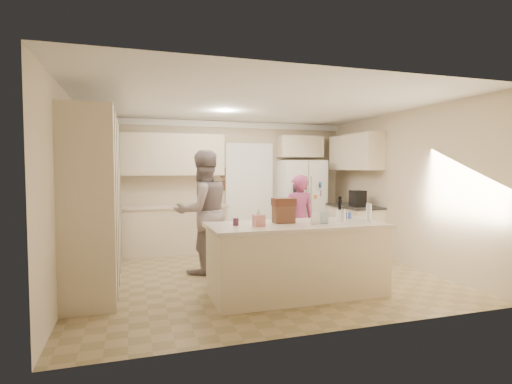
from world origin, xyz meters
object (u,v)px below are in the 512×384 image
object	(u,v)px
tissue_box	(259,221)
dollhouse_body	(284,214)
coffee_maker	(358,198)
utensil_crock	(341,215)
teen_boy	(203,212)
island_base	(297,261)
teen_girl	(298,219)
refrigerator	(301,203)

from	to	relation	value
tissue_box	dollhouse_body	distance (m)	0.45
coffee_maker	utensil_crock	size ratio (longest dim) A/B	2.00
coffee_maker	teen_boy	size ratio (longest dim) A/B	0.16
island_base	tissue_box	distance (m)	0.79
coffee_maker	tissue_box	bearing A→B (deg)	-142.43
utensil_crock	tissue_box	size ratio (longest dim) A/B	1.07
coffee_maker	dollhouse_body	bearing A→B (deg)	-140.71
coffee_maker	dollhouse_body	size ratio (longest dim) A/B	1.15
teen_boy	teen_girl	xyz separation A→B (m)	(1.65, 0.08, -0.19)
island_base	dollhouse_body	bearing A→B (deg)	146.31
utensil_crock	teen_girl	bearing A→B (deg)	88.57
coffee_maker	utensil_crock	world-z (taller)	coffee_maker
teen_boy	teen_girl	size ratio (longest dim) A/B	1.25
refrigerator	dollhouse_body	size ratio (longest dim) A/B	6.92
refrigerator	island_base	xyz separation A→B (m)	(-1.40, -3.04, -0.46)
coffee_maker	teen_girl	xyz separation A→B (m)	(-1.36, -0.36, -0.31)
dollhouse_body	teen_boy	distance (m)	1.59
tissue_box	utensil_crock	bearing A→B (deg)	7.13
refrigerator	tissue_box	bearing A→B (deg)	-118.15
island_base	utensil_crock	size ratio (longest dim) A/B	14.67
island_base	teen_boy	xyz separation A→B (m)	(-0.96, 1.47, 0.52)
refrigerator	coffee_maker	distance (m)	1.32
island_base	teen_boy	world-z (taller)	teen_boy
coffee_maker	island_base	bearing A→B (deg)	-137.17
coffee_maker	tissue_box	world-z (taller)	coffee_maker
teen_girl	dollhouse_body	bearing A→B (deg)	64.38
tissue_box	teen_girl	distance (m)	2.07
teen_boy	teen_girl	world-z (taller)	teen_boy
tissue_box	island_base	bearing A→B (deg)	10.30
refrigerator	teen_boy	xyz separation A→B (m)	(-2.36, -1.57, 0.06)
island_base	teen_girl	bearing A→B (deg)	66.01
tissue_box	teen_boy	distance (m)	1.62
utensil_crock	tissue_box	distance (m)	1.21
teen_girl	refrigerator	bearing A→B (deg)	-110.90
teen_boy	teen_girl	distance (m)	1.66
coffee_maker	dollhouse_body	distance (m)	2.84
refrigerator	utensil_crock	distance (m)	3.08
refrigerator	coffee_maker	world-z (taller)	refrigerator
island_base	utensil_crock	world-z (taller)	utensil_crock
refrigerator	teen_girl	size ratio (longest dim) A/B	1.18
coffee_maker	teen_boy	world-z (taller)	teen_boy
dollhouse_body	island_base	bearing A→B (deg)	-33.69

